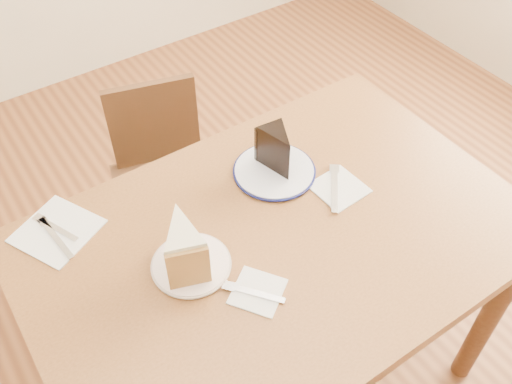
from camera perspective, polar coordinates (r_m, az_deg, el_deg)
The scene contains 14 objects.
ground at distance 2.02m, azimuth 1.63°, elevation -17.83°, with size 4.00×4.00×0.00m, color #4C2714.
table at distance 1.46m, azimuth 2.17°, elevation -6.73°, with size 1.20×0.80×0.75m.
chair_far at distance 2.01m, azimuth -8.95°, elevation 1.38°, with size 0.44×0.44×0.73m.
plate_cream at distance 1.32m, azimuth -6.49°, elevation -7.25°, with size 0.18×0.18×0.01m, color white.
plate_navy at distance 1.52m, azimuth 1.84°, elevation 2.11°, with size 0.21×0.21×0.01m, color white.
carrot_cake at distance 1.28m, azimuth -7.28°, elevation -5.22°, with size 0.09×0.13×0.11m, color white, non-canonical shape.
chocolate_cake at distance 1.48m, azimuth 2.30°, elevation 3.90°, with size 0.07×0.10×0.11m, color black, non-canonical shape.
napkin_cream at distance 1.28m, azimuth 0.16°, elevation -9.92°, with size 0.11×0.11×0.00m, color white.
napkin_navy at distance 1.49m, azimuth 8.31°, elevation 0.38°, with size 0.12×0.12×0.00m, color white.
napkin_spare at distance 1.46m, azimuth -19.27°, elevation -3.69°, with size 0.17×0.17×0.00m, color white.
fork_cream at distance 1.27m, azimuth -0.18°, elevation -10.05°, with size 0.01×0.14×0.00m, color silver.
knife_navy at distance 1.48m, azimuth 7.85°, elevation 0.38°, with size 0.02×0.17×0.00m, color silver.
fork_spare at distance 1.46m, azimuth -19.38°, elevation -3.41°, with size 0.01×0.14×0.00m, color white.
knife_spare at distance 1.44m, azimuth -19.37°, elevation -4.34°, with size 0.01×0.16×0.00m, color silver.
Camera 1 is at (-0.53, -0.69, 1.82)m, focal length 40.00 mm.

